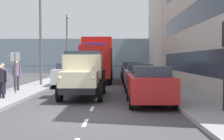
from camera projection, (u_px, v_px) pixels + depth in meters
name	position (u px, v px, depth m)	size (l,w,h in m)	color
ground_plane	(102.00, 87.00, 20.25)	(80.00, 80.00, 0.00)	#423F44
sidewalk_left	(167.00, 86.00, 20.19)	(2.40, 36.93, 0.15)	gray
sidewalk_right	(38.00, 86.00, 20.31)	(2.40, 36.93, 0.15)	gray
road_centreline_markings	(102.00, 88.00, 19.47)	(0.12, 32.40, 0.01)	silver
building_far_block	(184.00, 32.00, 35.26)	(7.52, 12.89, 10.87)	beige
sea_horizon	(109.00, 56.00, 41.60)	(80.00, 0.80, 5.00)	gray
seawall_railing	(108.00, 67.00, 38.07)	(28.08, 0.08, 1.20)	#4C5156
truck_vintage_cream	(83.00, 75.00, 14.64)	(2.17, 5.64, 2.43)	black
lorry_cargo_red	(98.00, 58.00, 25.15)	(2.58, 8.20, 3.87)	red
car_red_kerbside_near	(150.00, 85.00, 12.43)	(1.93, 3.95, 1.72)	#B21E1E
car_grey_kerbside_1	(139.00, 77.00, 17.93)	(1.86, 4.37, 1.72)	slate
car_maroon_kerbside_2	(134.00, 73.00, 23.56)	(1.85, 3.99, 1.72)	maroon
car_navy_kerbside_3	(130.00, 70.00, 29.53)	(1.87, 4.25, 1.72)	navy
car_white_oppositeside_0	(69.00, 74.00, 20.69)	(1.93, 4.02, 1.72)	white
car_silver_oppositeside_1	(79.00, 71.00, 26.18)	(1.97, 4.49, 1.72)	#B7BABF
car_black_oppositeside_2	(86.00, 69.00, 32.71)	(1.95, 4.36, 1.72)	black
pedestrian_strolling	(1.00, 79.00, 13.47)	(0.53, 0.34, 1.57)	black
pedestrian_couple_a	(3.00, 76.00, 15.02)	(0.53, 0.34, 1.64)	black
pedestrian_by_lamp	(16.00, 73.00, 16.88)	(0.53, 0.34, 1.76)	#383342
lamp_post_promenade	(41.00, 31.00, 20.66)	(0.32, 1.14, 6.65)	#59595B
lamp_post_far	(67.00, 40.00, 32.10)	(0.32, 1.14, 6.86)	#59595B
street_sign	(15.00, 65.00, 15.57)	(0.50, 0.07, 2.25)	#4C4C4C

